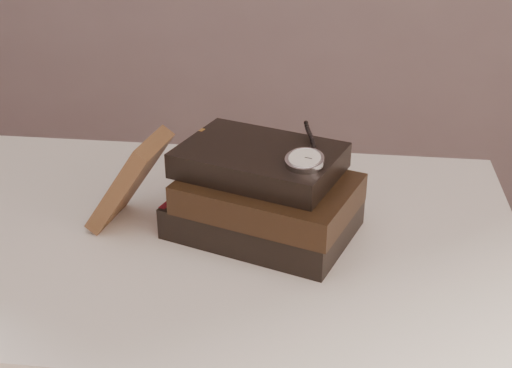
# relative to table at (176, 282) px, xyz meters

# --- Properties ---
(table) EXTENTS (1.00, 0.60, 0.75)m
(table) POSITION_rel_table_xyz_m (0.00, 0.00, 0.00)
(table) COLOR silver
(table) RESTS_ON ground
(book_stack) EXTENTS (0.29, 0.25, 0.12)m
(book_stack) POSITION_rel_table_xyz_m (0.13, 0.01, 0.15)
(book_stack) COLOR black
(book_stack) RESTS_ON table
(journal) EXTENTS (0.12, 0.11, 0.14)m
(journal) POSITION_rel_table_xyz_m (-0.06, 0.01, 0.16)
(journal) COLOR #452C1A
(journal) RESTS_ON table
(pocket_watch) EXTENTS (0.07, 0.16, 0.02)m
(pocket_watch) POSITION_rel_table_xyz_m (0.19, -0.02, 0.22)
(pocket_watch) COLOR silver
(pocket_watch) RESTS_ON book_stack
(eyeglasses) EXTENTS (0.14, 0.15, 0.05)m
(eyeglasses) POSITION_rel_table_xyz_m (0.08, 0.12, 0.16)
(eyeglasses) COLOR silver
(eyeglasses) RESTS_ON book_stack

